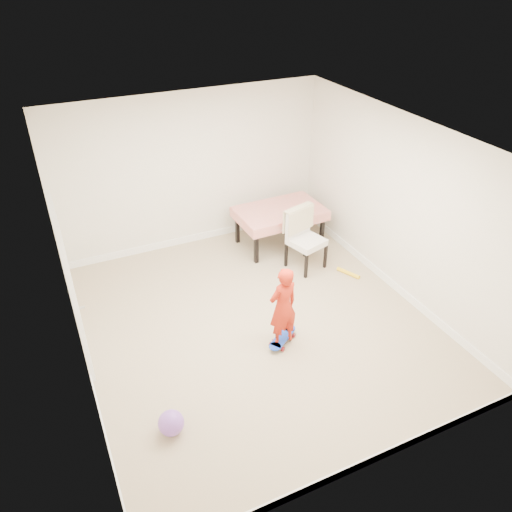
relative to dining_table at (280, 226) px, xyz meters
name	(u,v)px	position (x,y,z in m)	size (l,w,h in m)	color
ground	(256,323)	(-1.28, -1.78, -0.34)	(5.00, 5.00, 0.00)	tan
ceiling	(255,142)	(-1.28, -1.78, 2.24)	(4.50, 5.00, 0.04)	white
wall_back	(191,172)	(-1.28, 0.70, 0.96)	(4.50, 0.04, 2.60)	silver
wall_front	(377,374)	(-1.28, -4.26, 0.96)	(4.50, 0.04, 2.60)	silver
wall_left	(69,286)	(-3.51, -1.78, 0.96)	(0.04, 5.00, 2.60)	silver
wall_right	(399,208)	(0.95, -1.78, 0.96)	(0.04, 5.00, 2.60)	silver
door	(71,291)	(-3.50, -1.48, 0.69)	(0.10, 0.94, 2.11)	white
baseboard_back	(196,237)	(-1.28, 0.71, -0.28)	(4.50, 0.02, 0.12)	white
baseboard_front	(361,464)	(-1.28, -4.27, -0.28)	(4.50, 0.02, 0.12)	white
baseboard_left	(89,369)	(-3.52, -1.78, -0.28)	(0.02, 5.00, 0.12)	white
baseboard_right	(387,280)	(0.96, -1.78, -0.28)	(0.02, 5.00, 0.12)	white
dining_table	(280,226)	(0.00, 0.00, 0.00)	(1.44, 0.91, 0.67)	#B5091D
dining_chair	(307,240)	(0.04, -0.83, 0.16)	(0.54, 0.62, 1.00)	beige
skateboard	(282,339)	(-1.13, -2.28, -0.29)	(0.57, 0.21, 0.09)	blue
child	(283,309)	(-1.15, -2.30, 0.23)	(0.41, 0.27, 1.13)	red
balloon	(171,423)	(-2.86, -3.04, -0.20)	(0.28, 0.28, 0.28)	#8A53C8
foam_toy	(348,273)	(0.55, -1.33, -0.31)	(0.06, 0.06, 0.40)	yellow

